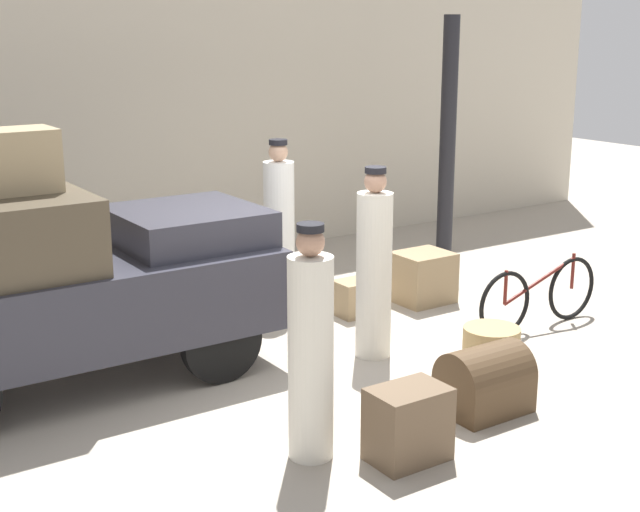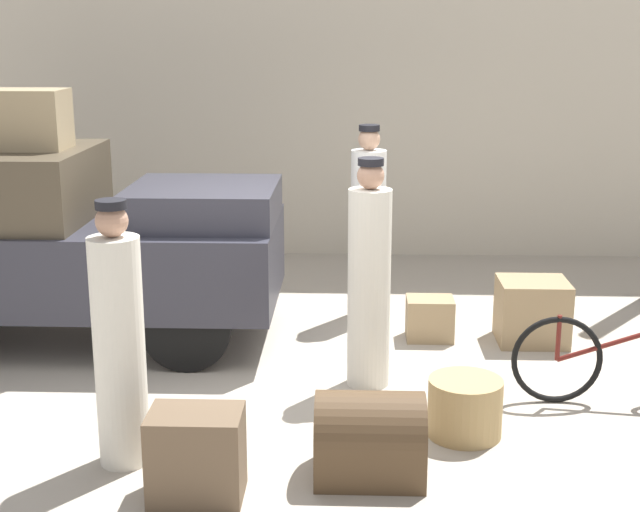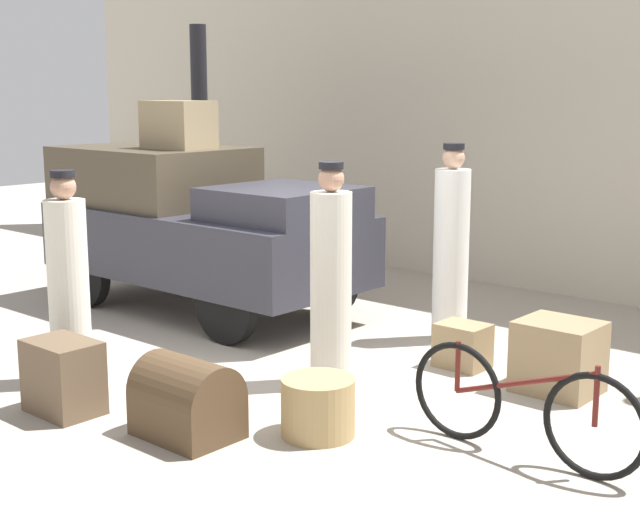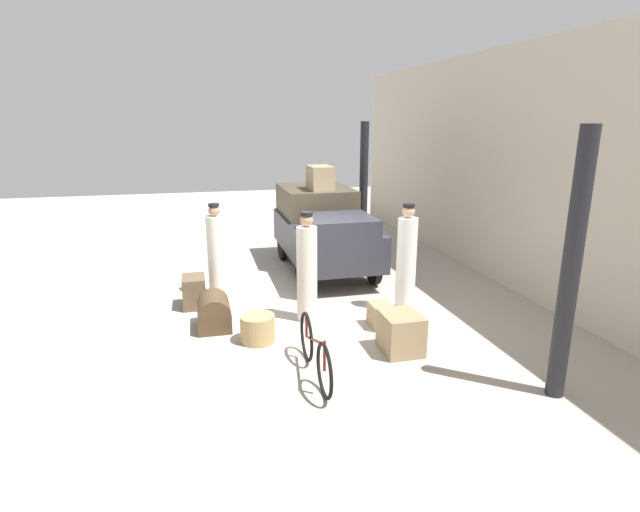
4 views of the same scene
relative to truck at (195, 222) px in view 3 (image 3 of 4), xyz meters
name	(u,v)px [view 3 (image 3 of 4)]	position (x,y,z in m)	size (l,w,h in m)	color
ground_plane	(287,365)	(2.12, -0.83, -0.94)	(30.00, 30.00, 0.00)	#A89E8E
station_building_facade	(529,96)	(2.12, 3.24, 1.31)	(16.00, 0.15, 4.50)	beige
canopy_pillar_left	(201,150)	(-1.49, 1.41, 0.62)	(0.21, 0.21, 3.12)	black
truck	(195,222)	(0.00, 0.00, 0.00)	(3.59, 1.61, 1.71)	black
bicycle	(522,406)	(4.58, -1.26, -0.60)	(1.64, 0.04, 0.71)	black
wicker_basket	(318,407)	(3.36, -1.83, -0.74)	(0.51, 0.51, 0.40)	tan
porter_with_bicycle	(451,250)	(2.73, 0.75, -0.08)	(0.33, 0.33, 1.84)	white
porter_carrying_trunk	(331,283)	(2.71, -0.94, -0.12)	(0.33, 0.33, 1.78)	silver
conductor_in_dark_uniform	(68,286)	(1.13, -2.30, -0.15)	(0.32, 0.32, 1.71)	silver
suitcase_black_upright	(559,357)	(4.17, 0.07, -0.66)	(0.60, 0.53, 0.56)	#937A56
trunk_barrel_dark	(187,402)	(2.70, -2.43, -0.70)	(0.68, 0.50, 0.55)	#4C3823
trunk_large_brown	(63,377)	(1.67, -2.73, -0.67)	(0.55, 0.39, 0.54)	brown
suitcase_tan_flat	(463,346)	(3.28, 0.12, -0.75)	(0.42, 0.33, 0.38)	#937A56
trunk_on_truck_roof	(178,125)	(-0.23, 0.00, 1.02)	(0.75, 0.47, 0.50)	#9E8966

